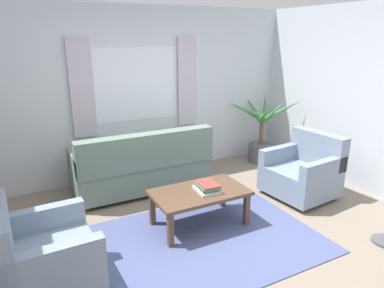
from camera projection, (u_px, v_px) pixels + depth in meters
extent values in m
plane|color=gray|center=(209.00, 239.00, 3.85)|extent=(6.24, 6.24, 0.00)
cube|color=silver|center=(136.00, 94.00, 5.38)|extent=(5.32, 0.12, 2.60)
cube|color=silver|center=(382.00, 103.00, 4.65)|extent=(0.12, 4.40, 2.60)
cube|color=white|center=(137.00, 84.00, 5.29)|extent=(1.30, 0.01, 1.10)
cube|color=silver|center=(81.00, 88.00, 4.89)|extent=(0.32, 0.06, 1.40)
cube|color=silver|center=(187.00, 81.00, 5.63)|extent=(0.32, 0.06, 1.40)
cube|color=#4C5684|center=(209.00, 239.00, 3.85)|extent=(2.35, 1.80, 0.01)
cube|color=slate|center=(141.00, 173.00, 5.07)|extent=(1.90, 0.80, 0.38)
cube|color=slate|center=(148.00, 151.00, 4.67)|extent=(1.90, 0.20, 0.48)
cube|color=slate|center=(194.00, 144.00, 5.36)|extent=(0.16, 0.80, 0.24)
cube|color=slate|center=(77.00, 162.00, 4.59)|extent=(0.16, 0.80, 0.24)
cylinder|color=brown|center=(184.00, 170.00, 5.76)|extent=(0.06, 0.06, 0.06)
cylinder|color=brown|center=(79.00, 190.00, 5.01)|extent=(0.06, 0.06, 0.06)
cylinder|color=brown|center=(202.00, 183.00, 5.25)|extent=(0.06, 0.06, 0.06)
cylinder|color=brown|center=(87.00, 208.00, 4.50)|extent=(0.06, 0.06, 0.06)
cube|color=gray|center=(49.00, 267.00, 3.01)|extent=(0.83, 0.87, 0.36)
cube|color=gray|center=(52.00, 261.00, 2.63)|extent=(0.80, 0.15, 0.22)
cube|color=gray|center=(40.00, 219.00, 3.23)|extent=(0.80, 0.15, 0.22)
cylinder|color=brown|center=(81.00, 256.00, 3.51)|extent=(0.05, 0.05, 0.06)
cylinder|color=brown|center=(10.00, 277.00, 3.21)|extent=(0.05, 0.05, 0.06)
cube|color=gray|center=(299.00, 180.00, 4.83)|extent=(0.87, 0.91, 0.36)
cube|color=gray|center=(318.00, 148.00, 4.88)|extent=(0.26, 0.85, 0.46)
cube|color=gray|center=(282.00, 153.00, 5.04)|extent=(0.81, 0.19, 0.22)
cube|color=gray|center=(324.00, 169.00, 4.46)|extent=(0.81, 0.19, 0.22)
cylinder|color=brown|center=(264.00, 191.00, 5.00)|extent=(0.05, 0.05, 0.06)
cylinder|color=brown|center=(302.00, 209.00, 4.46)|extent=(0.05, 0.05, 0.06)
cylinder|color=brown|center=(295.00, 181.00, 5.33)|extent=(0.05, 0.05, 0.06)
cylinder|color=brown|center=(333.00, 197.00, 4.79)|extent=(0.05, 0.05, 0.06)
cube|color=brown|center=(199.00, 192.00, 4.03)|extent=(1.10, 0.64, 0.04)
cube|color=brown|center=(170.00, 230.00, 3.66)|extent=(0.06, 0.06, 0.40)
cube|color=brown|center=(246.00, 210.00, 4.10)|extent=(0.06, 0.06, 0.40)
cube|color=brown|center=(152.00, 209.00, 4.10)|extent=(0.06, 0.06, 0.40)
cube|color=brown|center=(223.00, 193.00, 4.54)|extent=(0.06, 0.06, 0.40)
cube|color=beige|center=(207.00, 190.00, 4.01)|extent=(0.27, 0.32, 0.03)
cube|color=#5B8E93|center=(207.00, 187.00, 4.01)|extent=(0.20, 0.26, 0.02)
cube|color=#387F4C|center=(207.00, 186.00, 4.00)|extent=(0.24, 0.30, 0.02)
cube|color=#B23833|center=(208.00, 184.00, 4.00)|extent=(0.22, 0.29, 0.02)
cylinder|color=#56565B|center=(260.00, 153.00, 6.21)|extent=(0.42, 0.42, 0.33)
cylinder|color=brown|center=(261.00, 133.00, 6.10)|extent=(0.07, 0.07, 0.39)
cone|color=#47894C|center=(274.00, 111.00, 6.09)|extent=(0.46, 0.12, 0.37)
cone|color=#47894C|center=(265.00, 106.00, 6.27)|extent=(0.44, 0.48, 0.50)
cone|color=#47894C|center=(253.00, 107.00, 6.24)|extent=(0.12, 0.55, 0.42)
cone|color=#47894C|center=(245.00, 110.00, 6.02)|extent=(0.49, 0.45, 0.36)
cone|color=#47894C|center=(245.00, 110.00, 5.86)|extent=(0.68, 0.20, 0.35)
cone|color=#47894C|center=(263.00, 116.00, 5.77)|extent=(0.30, 0.44, 0.36)
cone|color=#47894C|center=(272.00, 114.00, 5.73)|extent=(0.15, 0.51, 0.44)
cone|color=#47894C|center=(283.00, 110.00, 5.89)|extent=(0.48, 0.53, 0.48)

